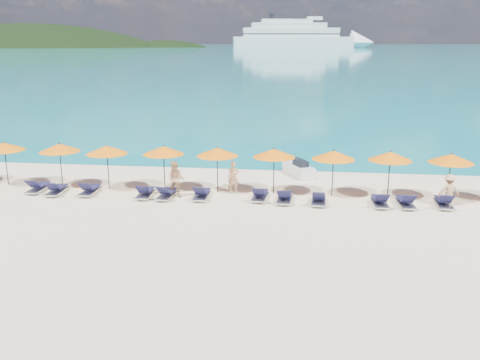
# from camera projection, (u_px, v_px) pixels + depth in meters

# --- Properties ---
(ground) EXTENTS (1400.00, 1400.00, 0.00)m
(ground) POSITION_uv_depth(u_px,v_px,m) (231.00, 228.00, 21.40)
(ground) COLOR beige
(sea) EXTENTS (1600.00, 1300.00, 0.01)m
(sea) POSITION_uv_depth(u_px,v_px,m) (306.00, 46.00, 655.04)
(sea) COLOR #1FA9B2
(sea) RESTS_ON ground
(headland_main) EXTENTS (374.00, 242.00, 126.50)m
(headland_main) POSITION_uv_depth(u_px,v_px,m) (29.00, 83.00, 585.09)
(headland_main) COLOR black
(headland_main) RESTS_ON ground
(headland_small) EXTENTS (162.00, 126.00, 85.50)m
(headland_small) POSITION_uv_depth(u_px,v_px,m) (167.00, 80.00, 585.71)
(headland_small) COLOR black
(headland_small) RESTS_ON ground
(cruise_ship) EXTENTS (143.03, 48.79, 39.35)m
(cruise_ship) POSITION_uv_depth(u_px,v_px,m) (305.00, 37.00, 530.23)
(cruise_ship) COLOR silver
(cruise_ship) RESTS_ON ground
(jetski) EXTENTS (1.93, 2.62, 0.88)m
(jetski) POSITION_uv_depth(u_px,v_px,m) (299.00, 169.00, 29.61)
(jetski) COLOR white
(jetski) RESTS_ON ground
(beachgoer_a) EXTENTS (0.60, 0.43, 1.54)m
(beachgoer_a) POSITION_uv_depth(u_px,v_px,m) (233.00, 177.00, 26.24)
(beachgoer_a) COLOR tan
(beachgoer_a) RESTS_ON ground
(beachgoer_b) EXTENTS (0.87, 0.51, 1.76)m
(beachgoer_b) POSITION_uv_depth(u_px,v_px,m) (176.00, 180.00, 25.34)
(beachgoer_b) COLOR tan
(beachgoer_b) RESTS_ON ground
(beachgoer_c) EXTENTS (1.02, 0.59, 1.49)m
(beachgoer_c) POSITION_uv_depth(u_px,v_px,m) (449.00, 190.00, 23.98)
(beachgoer_c) COLOR tan
(beachgoer_c) RESTS_ON ground
(umbrella_1) EXTENTS (2.10, 2.10, 2.28)m
(umbrella_1) POSITION_uv_depth(u_px,v_px,m) (4.00, 146.00, 27.32)
(umbrella_1) COLOR black
(umbrella_1) RESTS_ON ground
(umbrella_2) EXTENTS (2.10, 2.10, 2.28)m
(umbrella_2) POSITION_uv_depth(u_px,v_px,m) (59.00, 148.00, 27.02)
(umbrella_2) COLOR black
(umbrella_2) RESTS_ON ground
(umbrella_3) EXTENTS (2.10, 2.10, 2.28)m
(umbrella_3) POSITION_uv_depth(u_px,v_px,m) (107.00, 150.00, 26.48)
(umbrella_3) COLOR black
(umbrella_3) RESTS_ON ground
(umbrella_4) EXTENTS (2.10, 2.10, 2.28)m
(umbrella_4) POSITION_uv_depth(u_px,v_px,m) (163.00, 150.00, 26.37)
(umbrella_4) COLOR black
(umbrella_4) RESTS_ON ground
(umbrella_5) EXTENTS (2.10, 2.10, 2.28)m
(umbrella_5) POSITION_uv_depth(u_px,v_px,m) (217.00, 152.00, 25.98)
(umbrella_5) COLOR black
(umbrella_5) RESTS_ON ground
(umbrella_6) EXTENTS (2.10, 2.10, 2.28)m
(umbrella_6) POSITION_uv_depth(u_px,v_px,m) (274.00, 153.00, 25.74)
(umbrella_6) COLOR black
(umbrella_6) RESTS_ON ground
(umbrella_7) EXTENTS (2.10, 2.10, 2.28)m
(umbrella_7) POSITION_uv_depth(u_px,v_px,m) (334.00, 155.00, 25.28)
(umbrella_7) COLOR black
(umbrella_7) RESTS_ON ground
(umbrella_8) EXTENTS (2.10, 2.10, 2.28)m
(umbrella_8) POSITION_uv_depth(u_px,v_px,m) (390.00, 156.00, 25.03)
(umbrella_8) COLOR black
(umbrella_8) RESTS_ON ground
(umbrella_9) EXTENTS (2.10, 2.10, 2.28)m
(umbrella_9) POSITION_uv_depth(u_px,v_px,m) (451.00, 158.00, 24.56)
(umbrella_9) COLOR black
(umbrella_9) RESTS_ON ground
(lounger_3) EXTENTS (0.62, 1.70, 0.66)m
(lounger_3) POSITION_uv_depth(u_px,v_px,m) (38.00, 187.00, 26.46)
(lounger_3) COLOR silver
(lounger_3) RESTS_ON ground
(lounger_4) EXTENTS (0.75, 1.74, 0.66)m
(lounger_4) POSITION_uv_depth(u_px,v_px,m) (57.00, 189.00, 26.03)
(lounger_4) COLOR silver
(lounger_4) RESTS_ON ground
(lounger_5) EXTENTS (0.62, 1.70, 0.66)m
(lounger_5) POSITION_uv_depth(u_px,v_px,m) (90.00, 190.00, 26.01)
(lounger_5) COLOR silver
(lounger_5) RESTS_ON ground
(lounger_6) EXTENTS (0.69, 1.72, 0.66)m
(lounger_6) POSITION_uv_depth(u_px,v_px,m) (146.00, 192.00, 25.54)
(lounger_6) COLOR silver
(lounger_6) RESTS_ON ground
(lounger_7) EXTENTS (0.77, 1.75, 0.66)m
(lounger_7) POSITION_uv_depth(u_px,v_px,m) (167.00, 193.00, 25.35)
(lounger_7) COLOR silver
(lounger_7) RESTS_ON ground
(lounger_8) EXTENTS (0.64, 1.71, 0.66)m
(lounger_8) POSITION_uv_depth(u_px,v_px,m) (202.00, 194.00, 25.29)
(lounger_8) COLOR silver
(lounger_8) RESTS_ON ground
(lounger_9) EXTENTS (0.75, 1.74, 0.66)m
(lounger_9) POSITION_uv_depth(u_px,v_px,m) (260.00, 195.00, 25.11)
(lounger_9) COLOR silver
(lounger_9) RESTS_ON ground
(lounger_10) EXTENTS (0.72, 1.73, 0.66)m
(lounger_10) POSITION_uv_depth(u_px,v_px,m) (285.00, 197.00, 24.75)
(lounger_10) COLOR silver
(lounger_10) RESTS_ON ground
(lounger_11) EXTENTS (0.70, 1.73, 0.66)m
(lounger_11) POSITION_uv_depth(u_px,v_px,m) (319.00, 199.00, 24.48)
(lounger_11) COLOR silver
(lounger_11) RESTS_ON ground
(lounger_12) EXTENTS (0.70, 1.73, 0.66)m
(lounger_12) POSITION_uv_depth(u_px,v_px,m) (380.00, 201.00, 24.16)
(lounger_12) COLOR silver
(lounger_12) RESTS_ON ground
(lounger_13) EXTENTS (0.75, 1.74, 0.66)m
(lounger_13) POSITION_uv_depth(u_px,v_px,m) (406.00, 202.00, 24.05)
(lounger_13) COLOR silver
(lounger_13) RESTS_ON ground
(lounger_14) EXTENTS (0.65, 1.71, 0.66)m
(lounger_14) POSITION_uv_depth(u_px,v_px,m) (444.00, 202.00, 24.02)
(lounger_14) COLOR silver
(lounger_14) RESTS_ON ground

